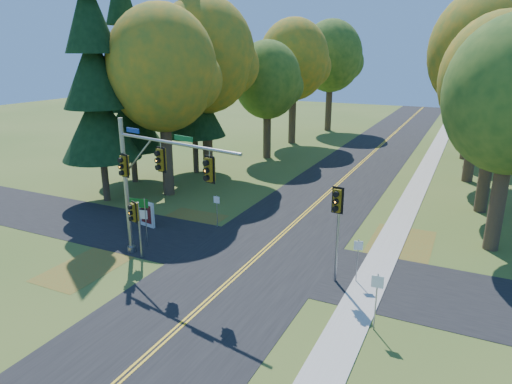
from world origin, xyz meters
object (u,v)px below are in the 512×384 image
at_px(traffic_mast, 149,174).
at_px(east_signal_pole, 337,211).
at_px(info_kiosk, 147,214).
at_px(route_sign_cluster, 138,212).

xyz_separation_m(traffic_mast, east_signal_pole, (9.27, 1.88, -1.13)).
distance_m(east_signal_pole, info_kiosk, 13.35).
relative_size(east_signal_pole, info_kiosk, 2.93).
bearing_deg(route_sign_cluster, traffic_mast, -46.01).
height_order(east_signal_pole, info_kiosk, east_signal_pole).
bearing_deg(traffic_mast, route_sign_cluster, 158.19).
bearing_deg(route_sign_cluster, east_signal_pole, -10.33).
height_order(traffic_mast, route_sign_cluster, traffic_mast).
distance_m(east_signal_pole, route_sign_cluster, 11.59).
bearing_deg(info_kiosk, traffic_mast, -37.04).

